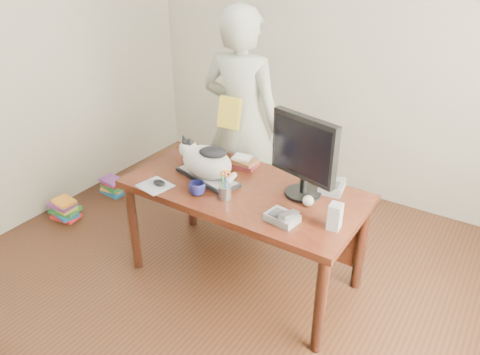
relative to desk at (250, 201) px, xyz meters
name	(u,v)px	position (x,y,z in m)	size (l,w,h in m)	color
room	(182,134)	(0.00, -0.68, 0.75)	(4.50, 4.50, 4.50)	black
desk	(250,201)	(0.00, 0.00, 0.00)	(1.60, 0.80, 0.75)	black
keyboard	(208,177)	(-0.28, -0.11, 0.16)	(0.53, 0.30, 0.03)	black
cat	(205,160)	(-0.30, -0.11, 0.29)	(0.49, 0.32, 0.28)	silver
monitor	(304,153)	(0.37, 0.03, 0.46)	(0.48, 0.29, 0.55)	black
pen_cup	(225,191)	(-0.03, -0.26, 0.20)	(0.10, 0.10, 0.20)	#9B9AA0
mousepad	(155,186)	(-0.52, -0.38, 0.15)	(0.24, 0.22, 0.00)	#A9ADB5
mouse	(159,183)	(-0.50, -0.36, 0.17)	(0.10, 0.08, 0.04)	black
coffee_mug	(197,189)	(-0.21, -0.32, 0.19)	(0.11, 0.11, 0.09)	black
phone	(283,217)	(0.41, -0.29, 0.18)	(0.20, 0.16, 0.08)	slate
speaker	(335,217)	(0.69, -0.20, 0.23)	(0.08, 0.09, 0.16)	#A9A9AC
baseball	(308,201)	(0.46, -0.05, 0.18)	(0.07, 0.07, 0.07)	white
book_stack	(243,162)	(-0.18, 0.19, 0.18)	(0.21, 0.16, 0.08)	#461217
calculator	(332,186)	(0.51, 0.21, 0.18)	(0.18, 0.22, 0.06)	slate
person	(242,122)	(-0.43, 0.56, 0.31)	(0.67, 0.44, 1.83)	beige
held_book	(230,113)	(-0.43, 0.39, 0.45)	(0.18, 0.12, 0.24)	gold
book_pile_a	(65,209)	(-1.75, -0.28, -0.51)	(0.27, 0.22, 0.18)	red
book_pile_b	(113,186)	(-1.72, 0.27, -0.53)	(0.26, 0.20, 0.15)	#185792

